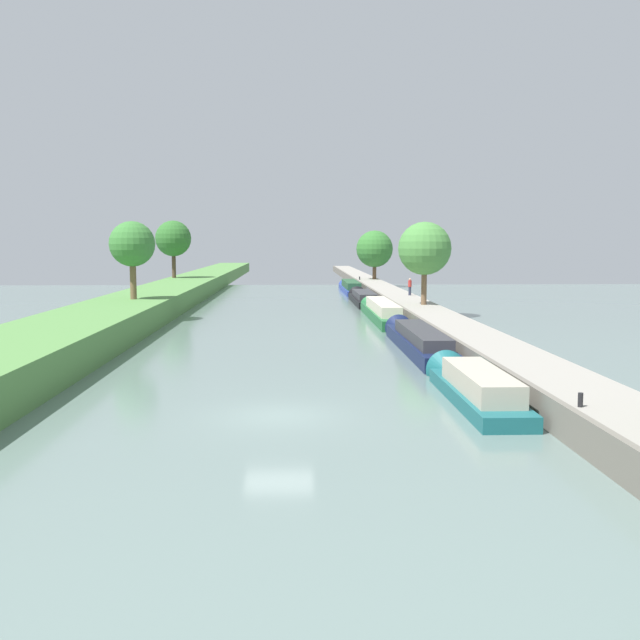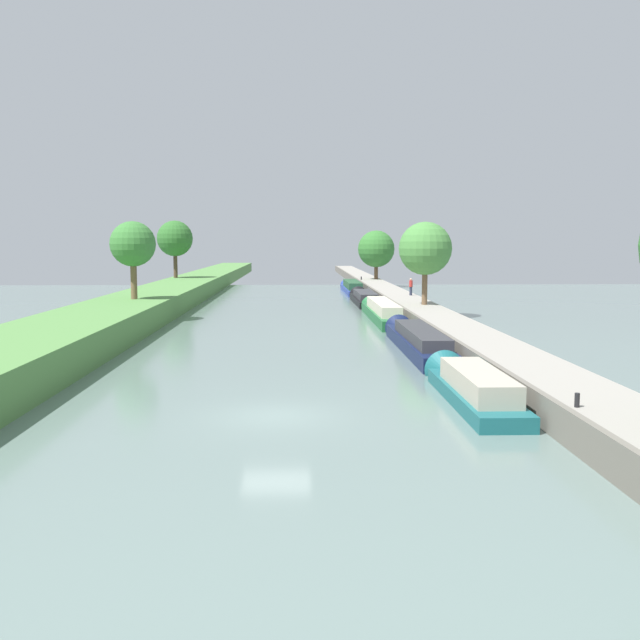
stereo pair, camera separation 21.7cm
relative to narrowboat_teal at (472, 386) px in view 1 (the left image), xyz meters
name	(u,v)px [view 1 (the left image)]	position (x,y,z in m)	size (l,w,h in m)	color
ground_plane	(279,416)	(-7.68, -2.51, -0.54)	(160.00, 160.00, 0.00)	slate
right_towpath	(575,398)	(3.15, -2.51, 0.02)	(3.26, 260.00, 1.12)	gray
stone_quay	(527,398)	(1.40, -2.51, 0.04)	(0.25, 260.00, 1.17)	#6B665B
narrowboat_teal	(472,386)	(0.00, 0.00, 0.00)	(1.99, 10.39, 2.05)	#195B60
narrowboat_navy	(417,340)	(0.05, 13.12, 0.04)	(1.97, 15.32, 1.96)	#141E42
narrowboat_green	(381,311)	(-0.08, 29.75, 0.11)	(1.86, 17.06, 2.08)	#1E6033
narrowboat_black	(363,298)	(-0.04, 45.59, -0.03)	(2.12, 13.91, 2.01)	black
narrowboat_blue	(350,287)	(-0.11, 61.69, 0.06)	(1.96, 16.74, 2.09)	#283D93
tree_rightbank_midnear	(425,249)	(3.55, 30.46, 5.17)	(4.35, 4.35, 6.79)	brown
tree_rightbank_midfar	(375,249)	(4.01, 71.10, 4.77)	(5.08, 5.08, 6.74)	brown
tree_leftbank_downstream	(132,245)	(-19.68, 28.34, 5.52)	(3.52, 3.52, 6.07)	brown
tree_leftbank_upstream	(173,239)	(-22.13, 61.99, 6.14)	(4.43, 4.43, 7.11)	#4C3828
person_walking	(410,286)	(4.07, 40.88, 1.45)	(0.34, 0.34, 1.66)	#282D42
mooring_bollard_near	(580,400)	(1.82, -6.26, 0.81)	(0.16, 0.16, 0.45)	black
mooring_bollard_far	(360,278)	(1.82, 69.67, 0.81)	(0.16, 0.16, 0.45)	black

